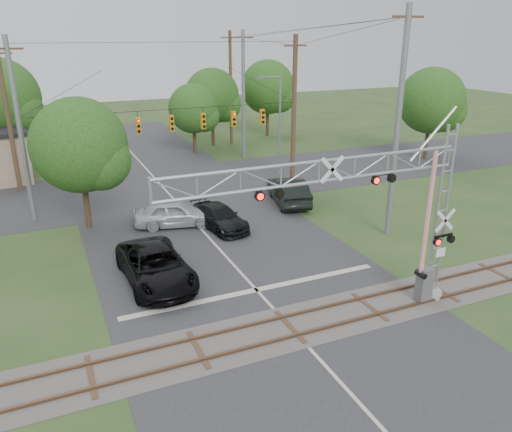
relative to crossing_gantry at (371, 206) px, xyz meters
name	(u,v)px	position (x,y,z in m)	size (l,w,h in m)	color
ground	(314,354)	(-3.35, -1.63, -5.05)	(160.00, 160.00, 0.00)	#2B431F
road_main	(224,254)	(-3.35, 8.37, -5.04)	(14.00, 90.00, 0.02)	#2A2A2D
road_cross	(163,187)	(-3.35, 22.37, -5.04)	(90.00, 12.00, 0.02)	#2A2A2D
railroad_track	(290,327)	(-3.35, 0.37, -5.02)	(90.00, 3.20, 0.17)	#4E4843
crossing_gantry	(371,206)	(0.00, 0.00, 0.00)	(13.23, 1.03, 8.05)	gray
traffic_signal_span	(184,122)	(-2.47, 18.37, 0.70)	(19.34, 0.36, 11.50)	gray
pickup_black	(156,266)	(-7.51, 6.64, -4.18)	(2.90, 6.28, 1.75)	black
car_dark	(220,217)	(-2.17, 12.26, -4.33)	(2.00, 4.93, 1.43)	black
sedan_silver	(174,213)	(-4.67, 13.73, -4.19)	(2.03, 5.03, 1.72)	#B1B2B9
suv_dark	(288,190)	(4.03, 14.92, -4.10)	(2.00, 5.73, 1.89)	black
streetlight	(278,120)	(6.80, 22.38, -0.36)	(2.23, 0.23, 8.38)	gray
utility_poles	(188,110)	(-1.26, 21.38, 1.05)	(24.73, 28.70, 13.07)	#493421
treeline	(111,104)	(-5.52, 31.01, 0.59)	(58.92, 29.45, 9.76)	#3C2C1B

